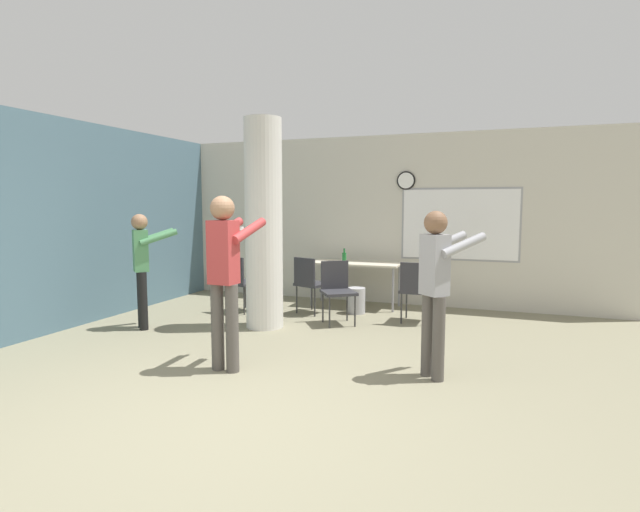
# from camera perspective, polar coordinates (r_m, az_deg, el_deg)

# --- Properties ---
(ground_plane) EXTENTS (24.00, 24.00, 0.00)m
(ground_plane) POSITION_cam_1_polar(r_m,az_deg,el_deg) (4.14, -11.44, -18.06)
(ground_plane) COLOR gray
(wall_left_accent) EXTENTS (0.12, 7.00, 2.80)m
(wall_left_accent) POSITION_cam_1_polar(r_m,az_deg,el_deg) (7.94, -23.74, 3.50)
(wall_left_accent) COLOR slate
(wall_left_accent) RESTS_ON ground_plane
(wall_back) EXTENTS (8.00, 0.15, 2.80)m
(wall_back) POSITION_cam_1_polar(r_m,az_deg,el_deg) (8.49, 6.85, 4.10)
(wall_back) COLOR beige
(wall_back) RESTS_ON ground_plane
(support_pillar) EXTENTS (0.50, 0.50, 2.80)m
(support_pillar) POSITION_cam_1_polar(r_m,az_deg,el_deg) (6.73, -6.45, 3.61)
(support_pillar) COLOR silver
(support_pillar) RESTS_ON ground_plane
(folding_table) EXTENTS (1.47, 0.60, 0.72)m
(folding_table) POSITION_cam_1_polar(r_m,az_deg,el_deg) (8.15, 4.07, -1.13)
(folding_table) COLOR beige
(folding_table) RESTS_ON ground_plane
(bottle_on_table) EXTENTS (0.07, 0.07, 0.23)m
(bottle_on_table) POSITION_cam_1_polar(r_m,az_deg,el_deg) (8.08, 2.79, -0.14)
(bottle_on_table) COLOR #1E6B2D
(bottle_on_table) RESTS_ON folding_table
(waste_bin) EXTENTS (0.27, 0.27, 0.39)m
(waste_bin) POSITION_cam_1_polar(r_m,az_deg,el_deg) (7.69, 4.18, -5.09)
(waste_bin) COLOR #B2B2B7
(waste_bin) RESTS_ON ground_plane
(chair_near_pillar) EXTENTS (0.56, 0.56, 0.87)m
(chair_near_pillar) POSITION_cam_1_polar(r_m,az_deg,el_deg) (7.79, -9.02, -2.67)
(chair_near_pillar) COLOR #2D2D33
(chair_near_pillar) RESTS_ON ground_plane
(chair_table_left) EXTENTS (0.56, 0.56, 0.87)m
(chair_table_left) POSITION_cam_1_polar(r_m,az_deg,el_deg) (7.58, -1.13, -2.84)
(chair_table_left) COLOR #2D2D33
(chair_table_left) RESTS_ON ground_plane
(chair_table_front) EXTENTS (0.61, 0.61, 0.87)m
(chair_table_front) POSITION_cam_1_polar(r_m,az_deg,el_deg) (6.98, 1.99, -3.61)
(chair_table_front) COLOR #2D2D33
(chair_table_front) RESTS_ON ground_plane
(chair_table_right) EXTENTS (0.45, 0.45, 0.87)m
(chair_table_right) POSITION_cam_1_polar(r_m,az_deg,el_deg) (7.12, 10.92, -3.52)
(chair_table_right) COLOR #2D2D33
(chair_table_right) RESTS_ON ground_plane
(person_playing_front) EXTENTS (0.41, 0.70, 1.75)m
(person_playing_front) POSITION_cam_1_polar(r_m,az_deg,el_deg) (5.04, -10.78, -1.45)
(person_playing_front) COLOR #514C47
(person_playing_front) RESTS_ON ground_plane
(person_playing_side) EXTENTS (0.61, 0.64, 1.61)m
(person_playing_side) POSITION_cam_1_polar(r_m,az_deg,el_deg) (4.87, 13.17, -2.77)
(person_playing_side) COLOR #514C47
(person_playing_side) RESTS_ON ground_plane
(person_watching_back) EXTENTS (0.58, 0.59, 1.54)m
(person_watching_back) POSITION_cam_1_polar(r_m,az_deg,el_deg) (7.05, -19.59, -0.62)
(person_watching_back) COLOR black
(person_watching_back) RESTS_ON ground_plane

